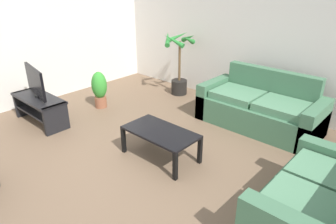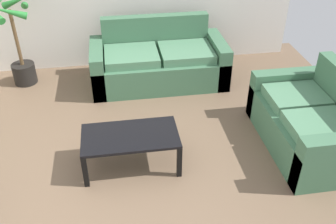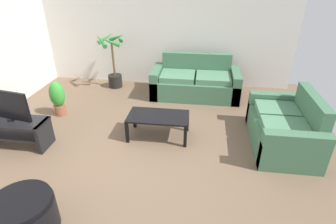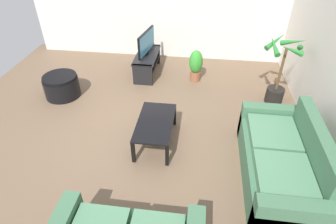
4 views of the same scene
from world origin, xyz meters
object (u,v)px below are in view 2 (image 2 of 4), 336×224
object	(u,v)px
couch_main	(158,63)
coffee_table	(130,139)
potted_palm	(18,48)
couch_loveseat	(311,124)

from	to	relation	value
couch_main	coffee_table	world-z (taller)	couch_main
couch_main	potted_palm	size ratio (longest dim) A/B	1.49
couch_main	potted_palm	distance (m)	2.01
couch_main	coffee_table	xyz separation A→B (m)	(-0.54, -1.81, 0.06)
coffee_table	potted_palm	world-z (taller)	potted_palm
couch_main	couch_loveseat	size ratio (longest dim) A/B	1.28
couch_main	couch_loveseat	world-z (taller)	same
couch_loveseat	potted_palm	distance (m)	4.04
coffee_table	potted_palm	size ratio (longest dim) A/B	0.78
couch_main	potted_palm	xyz separation A→B (m)	(-1.98, 0.26, 0.26)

